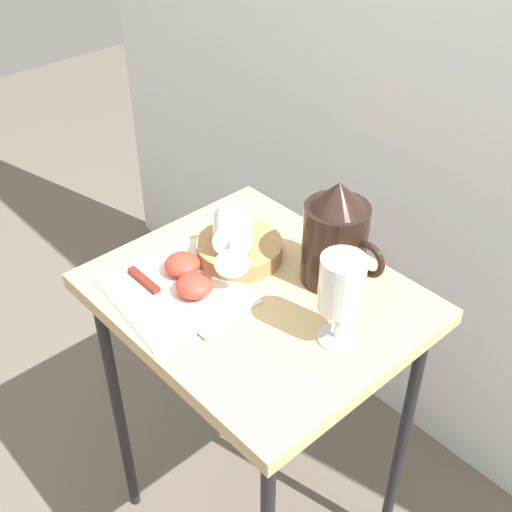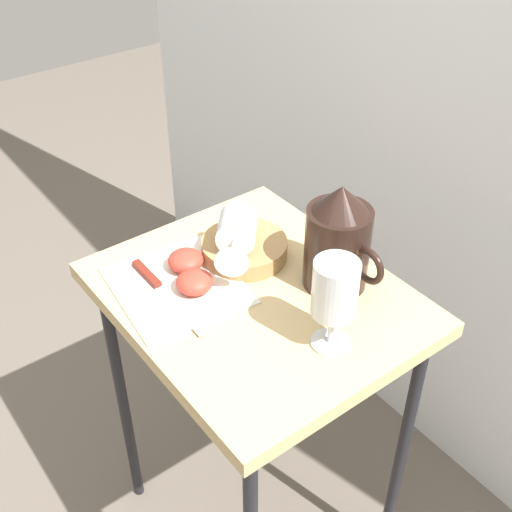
{
  "view_description": "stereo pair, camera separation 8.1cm",
  "coord_description": "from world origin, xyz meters",
  "px_view_note": "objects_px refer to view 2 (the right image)",
  "views": [
    {
      "loc": [
        0.66,
        -0.6,
        1.48
      ],
      "look_at": [
        0.0,
        0.0,
        0.8
      ],
      "focal_mm": 46.59,
      "sensor_mm": 36.0,
      "label": 1
    },
    {
      "loc": [
        0.71,
        -0.54,
        1.48
      ],
      "look_at": [
        0.0,
        0.0,
        0.8
      ],
      "focal_mm": 46.59,
      "sensor_mm": 36.0,
      "label": 2
    }
  ],
  "objects_px": {
    "wine_glass_tipped_near": "(237,231)",
    "apple_half_left": "(186,260)",
    "table": "(256,324)",
    "pitcher": "(338,246)",
    "basket_tray": "(244,249)",
    "knife": "(157,285)",
    "apple_half_right": "(195,282)",
    "wine_glass_upright": "(335,293)"
  },
  "relations": [
    {
      "from": "basket_tray",
      "to": "wine_glass_upright",
      "type": "bearing_deg",
      "value": -5.88
    },
    {
      "from": "pitcher",
      "to": "apple_half_left",
      "type": "xyz_separation_m",
      "value": [
        -0.19,
        -0.19,
        -0.06
      ]
    },
    {
      "from": "basket_tray",
      "to": "apple_half_left",
      "type": "bearing_deg",
      "value": -105.65
    },
    {
      "from": "basket_tray",
      "to": "wine_glass_upright",
      "type": "distance_m",
      "value": 0.29
    },
    {
      "from": "wine_glass_tipped_near",
      "to": "apple_half_left",
      "type": "height_order",
      "value": "wine_glass_tipped_near"
    },
    {
      "from": "wine_glass_tipped_near",
      "to": "knife",
      "type": "relative_size",
      "value": 0.64
    },
    {
      "from": "wine_glass_tipped_near",
      "to": "apple_half_left",
      "type": "xyz_separation_m",
      "value": [
        -0.04,
        -0.09,
        -0.05
      ]
    },
    {
      "from": "wine_glass_upright",
      "to": "basket_tray",
      "type": "bearing_deg",
      "value": 174.12
    },
    {
      "from": "pitcher",
      "to": "basket_tray",
      "type": "bearing_deg",
      "value": -152.63
    },
    {
      "from": "pitcher",
      "to": "wine_glass_tipped_near",
      "type": "xyz_separation_m",
      "value": [
        -0.15,
        -0.1,
        -0.01
      ]
    },
    {
      "from": "apple_half_left",
      "to": "table",
      "type": "bearing_deg",
      "value": 26.81
    },
    {
      "from": "wine_glass_tipped_near",
      "to": "basket_tray",
      "type": "bearing_deg",
      "value": 105.22
    },
    {
      "from": "basket_tray",
      "to": "apple_half_right",
      "type": "relative_size",
      "value": 2.47
    },
    {
      "from": "table",
      "to": "wine_glass_tipped_near",
      "type": "xyz_separation_m",
      "value": [
        -0.09,
        0.03,
        0.15
      ]
    },
    {
      "from": "basket_tray",
      "to": "knife",
      "type": "distance_m",
      "value": 0.18
    },
    {
      "from": "wine_glass_upright",
      "to": "wine_glass_tipped_near",
      "type": "relative_size",
      "value": 1.1
    },
    {
      "from": "table",
      "to": "knife",
      "type": "relative_size",
      "value": 3.11
    },
    {
      "from": "table",
      "to": "wine_glass_tipped_near",
      "type": "bearing_deg",
      "value": 164.44
    },
    {
      "from": "knife",
      "to": "apple_half_right",
      "type": "bearing_deg",
      "value": 47.34
    },
    {
      "from": "wine_glass_tipped_near",
      "to": "knife",
      "type": "bearing_deg",
      "value": -97.34
    },
    {
      "from": "wine_glass_upright",
      "to": "apple_half_right",
      "type": "xyz_separation_m",
      "value": [
        -0.24,
        -0.1,
        -0.08
      ]
    },
    {
      "from": "pitcher",
      "to": "knife",
      "type": "relative_size",
      "value": 0.87
    },
    {
      "from": "basket_tray",
      "to": "apple_half_left",
      "type": "xyz_separation_m",
      "value": [
        -0.03,
        -0.11,
        0.0
      ]
    },
    {
      "from": "wine_glass_upright",
      "to": "knife",
      "type": "height_order",
      "value": "wine_glass_upright"
    },
    {
      "from": "apple_half_left",
      "to": "knife",
      "type": "relative_size",
      "value": 0.28
    },
    {
      "from": "wine_glass_tipped_near",
      "to": "apple_half_right",
      "type": "distance_m",
      "value": 0.12
    },
    {
      "from": "basket_tray",
      "to": "wine_glass_upright",
      "type": "xyz_separation_m",
      "value": [
        0.27,
        -0.03,
        0.09
      ]
    },
    {
      "from": "apple_half_left",
      "to": "apple_half_right",
      "type": "relative_size",
      "value": 1.0
    },
    {
      "from": "apple_half_right",
      "to": "wine_glass_tipped_near",
      "type": "bearing_deg",
      "value": 102.79
    },
    {
      "from": "basket_tray",
      "to": "pitcher",
      "type": "distance_m",
      "value": 0.19
    },
    {
      "from": "table",
      "to": "pitcher",
      "type": "height_order",
      "value": "pitcher"
    },
    {
      "from": "wine_glass_upright",
      "to": "wine_glass_tipped_near",
      "type": "xyz_separation_m",
      "value": [
        -0.27,
        0.01,
        -0.04
      ]
    },
    {
      "from": "table",
      "to": "wine_glass_upright",
      "type": "bearing_deg",
      "value": 5.89
    },
    {
      "from": "basket_tray",
      "to": "apple_half_right",
      "type": "height_order",
      "value": "apple_half_right"
    },
    {
      "from": "pitcher",
      "to": "apple_half_left",
      "type": "bearing_deg",
      "value": -134.69
    },
    {
      "from": "table",
      "to": "apple_half_right",
      "type": "xyz_separation_m",
      "value": [
        -0.07,
        -0.09,
        0.1
      ]
    },
    {
      "from": "wine_glass_tipped_near",
      "to": "apple_half_right",
      "type": "height_order",
      "value": "wine_glass_tipped_near"
    },
    {
      "from": "table",
      "to": "knife",
      "type": "xyz_separation_m",
      "value": [
        -0.11,
        -0.13,
        0.09
      ]
    },
    {
      "from": "basket_tray",
      "to": "knife",
      "type": "xyz_separation_m",
      "value": [
        -0.02,
        -0.18,
        -0.01
      ]
    },
    {
      "from": "table",
      "to": "wine_glass_upright",
      "type": "height_order",
      "value": "wine_glass_upright"
    },
    {
      "from": "basket_tray",
      "to": "wine_glass_upright",
      "type": "relative_size",
      "value": 0.99
    },
    {
      "from": "table",
      "to": "wine_glass_upright",
      "type": "xyz_separation_m",
      "value": [
        0.17,
        0.02,
        0.18
      ]
    }
  ]
}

